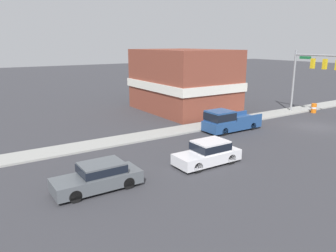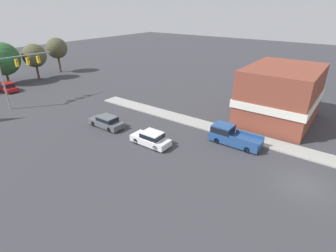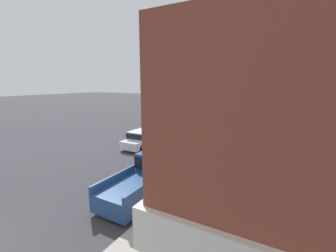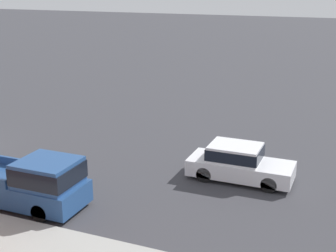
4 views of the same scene
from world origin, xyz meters
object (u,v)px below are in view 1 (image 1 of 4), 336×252
Objects in this scene: car_lead at (208,152)px; car_second_ahead at (99,176)px; pickup_truck_parked at (228,121)px; construction_barrel at (314,108)px.

car_lead is 7.36m from car_second_ahead.
pickup_truck_parked is at bearing -51.14° from car_lead.
car_lead is at bearing 128.86° from pickup_truck_parked.
car_second_ahead is 28.38m from construction_barrel.
car_second_ahead is 15.00m from pickup_truck_parked.
pickup_truck_parked is 5.22× the size of construction_barrel.
car_lead is 4.21× the size of construction_barrel.
pickup_truck_parked is (5.15, -14.08, 0.19)m from car_second_ahead.
pickup_truck_parked reaches higher than car_lead.
car_lead is 8.63m from pickup_truck_parked.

